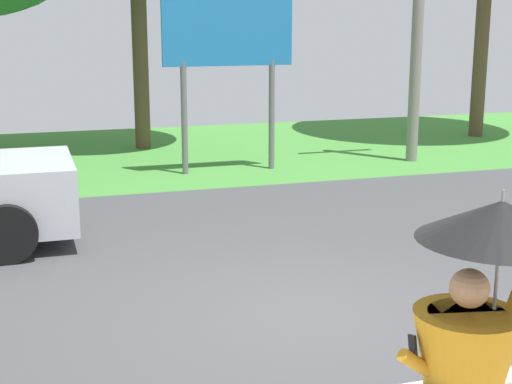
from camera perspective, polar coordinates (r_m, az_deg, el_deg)
ground_plane at (r=10.68m, az=-2.06°, el=-3.67°), size 40.00×22.00×0.20m
monk_pedestrian at (r=4.52m, az=15.80°, el=-13.21°), size 1.03×0.92×2.13m
utility_pole at (r=16.38m, az=12.18°, el=13.32°), size 1.80×0.24×6.02m
roadside_billboard at (r=14.92m, az=-2.13°, el=11.24°), size 2.60×0.12×3.50m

